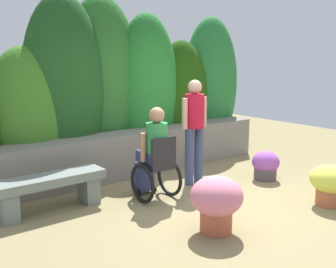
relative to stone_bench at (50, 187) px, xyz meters
The scene contains 9 objects.
ground_plane 2.26m from the stone_bench, 34.02° to the right, with size 13.40×13.40×0.00m, color #867850.
stone_retaining_wall 2.02m from the stone_bench, 23.33° to the left, with size 5.30×0.59×0.74m, color gray.
hedge_backdrop 2.47m from the stone_bench, 38.44° to the left, with size 6.33×1.23×3.08m.
stone_bench is the anchor object (origin of this frame).
person_in_wheelchair 1.47m from the stone_bench, 18.67° to the right, with size 0.53×0.66×1.33m.
person_standing_companion 2.37m from the stone_bench, ahead, with size 0.49×0.30×1.66m.
flower_pot_purple_near 3.78m from the stone_bench, 34.53° to the right, with size 0.57×0.57×0.56m.
flower_pot_terracotta_by_wall 3.45m from the stone_bench, 14.35° to the right, with size 0.45×0.45×0.48m.
flower_pot_red_accent 2.20m from the stone_bench, 54.73° to the right, with size 0.61×0.61×0.67m.
Camera 1 is at (-3.68, -3.62, 2.02)m, focal length 42.44 mm.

